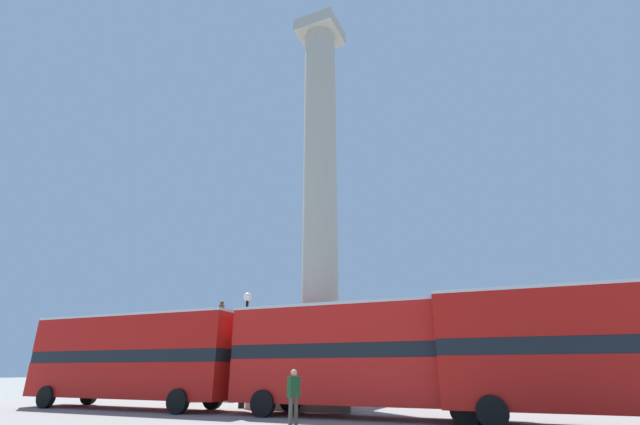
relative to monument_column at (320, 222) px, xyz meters
name	(u,v)px	position (x,y,z in m)	size (l,w,h in m)	color
ground_plane	(320,407)	(0.00, 0.00, -9.72)	(200.00, 200.00, 0.00)	gray
monument_column	(320,222)	(0.00, 0.00, 0.00)	(5.30, 5.30, 24.93)	#A39E8E
bus_a	(602,347)	(12.02, -3.90, -7.29)	(10.49, 3.36, 4.42)	#B7140F
bus_b	(363,353)	(3.75, -3.93, -7.34)	(11.02, 3.16, 4.31)	red
bus_c	(134,356)	(-7.90, -4.81, -7.33)	(11.45, 3.18, 4.32)	#B7140F
equestrian_statue	(217,371)	(-8.48, 2.58, -8.04)	(4.72, 4.24, 6.12)	#A39E8E
street_lamp	(245,339)	(-3.15, -2.23, -6.51)	(0.44, 0.44, 5.55)	black
pedestrian_near_lamp	(294,393)	(2.27, -7.05, -8.72)	(0.33, 0.50, 1.76)	#4C473D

